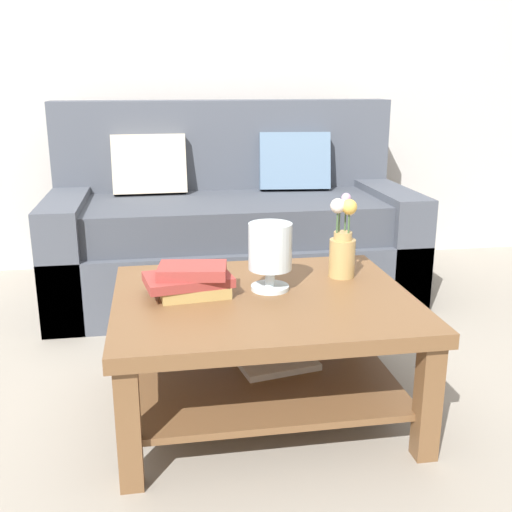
% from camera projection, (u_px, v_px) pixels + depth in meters
% --- Properties ---
extents(ground_plane, '(10.00, 10.00, 0.00)m').
position_uv_depth(ground_plane, '(239.00, 368.00, 2.56)').
color(ground_plane, gray).
extents(back_wall, '(6.40, 0.12, 2.70)m').
position_uv_depth(back_wall, '(201.00, 50.00, 3.75)').
color(back_wall, '#BCB7B2').
rests_on(back_wall, ground).
extents(couch, '(1.93, 0.90, 1.06)m').
position_uv_depth(couch, '(231.00, 230.00, 3.38)').
color(couch, '#474C56').
rests_on(couch, ground).
extents(coffee_table, '(1.03, 0.85, 0.45)m').
position_uv_depth(coffee_table, '(263.00, 327.00, 2.15)').
color(coffee_table, brown).
rests_on(coffee_table, ground).
extents(book_stack_main, '(0.32, 0.24, 0.11)m').
position_uv_depth(book_stack_main, '(191.00, 280.00, 2.11)').
color(book_stack_main, tan).
rests_on(book_stack_main, coffee_table).
extents(glass_hurricane_vase, '(0.16, 0.16, 0.24)m').
position_uv_depth(glass_hurricane_vase, '(270.00, 250.00, 2.14)').
color(glass_hurricane_vase, silver).
rests_on(glass_hurricane_vase, coffee_table).
extents(flower_pitcher, '(0.10, 0.10, 0.32)m').
position_uv_depth(flower_pitcher, '(343.00, 242.00, 2.28)').
color(flower_pitcher, tan).
rests_on(flower_pitcher, coffee_table).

